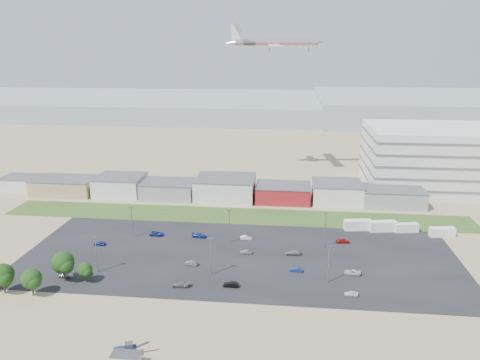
# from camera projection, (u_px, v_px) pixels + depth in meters

# --- Properties ---
(ground) EXTENTS (700.00, 700.00, 0.00)m
(ground) POSITION_uv_depth(u_px,v_px,m) (209.00, 291.00, 111.24)
(ground) COLOR #988860
(ground) RESTS_ON ground
(parking_lot) EXTENTS (120.00, 50.00, 0.01)m
(parking_lot) POSITION_uv_depth(u_px,v_px,m) (239.00, 256.00, 129.84)
(parking_lot) COLOR black
(parking_lot) RESTS_ON ground
(grass_strip) EXTENTS (160.00, 16.00, 0.02)m
(grass_strip) POSITION_uv_depth(u_px,v_px,m) (235.00, 216.00, 160.97)
(grass_strip) COLOR #2E4F1D
(grass_strip) RESTS_ON ground
(hills_backdrop) EXTENTS (700.00, 200.00, 9.00)m
(hills_backdrop) POSITION_uv_depth(u_px,v_px,m) (317.00, 109.00, 407.05)
(hills_backdrop) COLOR gray
(hills_backdrop) RESTS_ON ground
(building_row) EXTENTS (170.00, 20.00, 8.00)m
(building_row) POSITION_uv_depth(u_px,v_px,m) (197.00, 187.00, 179.83)
(building_row) COLOR silver
(building_row) RESTS_ON ground
(parking_garage) EXTENTS (80.00, 40.00, 25.00)m
(parking_garage) POSITION_uv_depth(u_px,v_px,m) (468.00, 158.00, 189.23)
(parking_garage) COLOR silver
(parking_garage) RESTS_ON ground
(portable_shed) EXTENTS (5.24, 2.77, 2.62)m
(portable_shed) POSITION_uv_depth(u_px,v_px,m) (126.00, 360.00, 84.54)
(portable_shed) COLOR #C3B293
(portable_shed) RESTS_ON ground
(telehandler) EXTENTS (7.04, 4.26, 2.78)m
(telehandler) POSITION_uv_depth(u_px,v_px,m) (125.00, 350.00, 87.12)
(telehandler) COLOR navy
(telehandler) RESTS_ON ground
(box_trailer_a) EXTENTS (8.84, 3.86, 3.20)m
(box_trailer_a) POSITION_uv_depth(u_px,v_px,m) (358.00, 225.00, 148.14)
(box_trailer_a) COLOR silver
(box_trailer_a) RESTS_ON ground
(box_trailer_b) EXTENTS (8.89, 4.12, 3.21)m
(box_trailer_b) POSITION_uv_depth(u_px,v_px,m) (383.00, 226.00, 147.04)
(box_trailer_b) COLOR silver
(box_trailer_b) RESTS_ON ground
(box_trailer_c) EXTENTS (7.56, 3.52, 2.73)m
(box_trailer_c) POSITION_uv_depth(u_px,v_px,m) (406.00, 228.00, 146.49)
(box_trailer_c) COLOR silver
(box_trailer_c) RESTS_ON ground
(box_trailer_d) EXTENTS (7.81, 3.45, 2.83)m
(box_trailer_d) POSITION_uv_depth(u_px,v_px,m) (442.00, 232.00, 142.89)
(box_trailer_d) COLOR silver
(box_trailer_d) RESTS_ON ground
(tree_left) EXTENTS (5.59, 5.59, 8.38)m
(tree_left) POSITION_uv_depth(u_px,v_px,m) (3.00, 277.00, 109.02)
(tree_left) COLOR black
(tree_left) RESTS_ON ground
(tree_mid) EXTENTS (5.04, 5.04, 7.56)m
(tree_mid) POSITION_uv_depth(u_px,v_px,m) (32.00, 281.00, 108.10)
(tree_mid) COLOR black
(tree_mid) RESTS_ON ground
(tree_right) EXTENTS (5.86, 5.86, 8.80)m
(tree_right) POSITION_uv_depth(u_px,v_px,m) (63.00, 265.00, 114.74)
(tree_right) COLOR black
(tree_right) RESTS_ON ground
(tree_near) EXTENTS (3.83, 3.83, 5.75)m
(tree_near) POSITION_uv_depth(u_px,v_px,m) (85.00, 271.00, 114.62)
(tree_near) COLOR black
(tree_near) RESTS_ON ground
(lightpole_front_l) EXTENTS (1.12, 0.47, 9.53)m
(lightpole_front_l) POSITION_uv_depth(u_px,v_px,m) (96.00, 255.00, 119.43)
(lightpole_front_l) COLOR slate
(lightpole_front_l) RESTS_ON ground
(lightpole_front_m) EXTENTS (1.16, 0.48, 9.89)m
(lightpole_front_m) POSITION_uv_depth(u_px,v_px,m) (211.00, 256.00, 117.96)
(lightpole_front_m) COLOR slate
(lightpole_front_m) RESTS_ON ground
(lightpole_front_r) EXTENTS (1.15, 0.48, 9.75)m
(lightpole_front_r) POSITION_uv_depth(u_px,v_px,m) (329.00, 264.00, 113.92)
(lightpole_front_r) COLOR slate
(lightpole_front_r) RESTS_ON ground
(lightpole_back_l) EXTENTS (1.13, 0.47, 9.58)m
(lightpole_back_l) POSITION_uv_depth(u_px,v_px,m) (132.00, 222.00, 141.47)
(lightpole_back_l) COLOR slate
(lightpole_back_l) RESTS_ON ground
(lightpole_back_m) EXTENTS (1.19, 0.50, 10.12)m
(lightpole_back_m) POSITION_uv_depth(u_px,v_px,m) (229.00, 226.00, 137.57)
(lightpole_back_m) COLOR slate
(lightpole_back_m) RESTS_ON ground
(lightpole_back_r) EXTENTS (1.23, 0.51, 10.46)m
(lightpole_back_r) POSITION_uv_depth(u_px,v_px,m) (325.00, 230.00, 134.45)
(lightpole_back_r) COLOR slate
(lightpole_back_r) RESTS_ON ground
(airliner) EXTENTS (47.49, 35.97, 12.83)m
(airliner) POSITION_uv_depth(u_px,v_px,m) (277.00, 43.00, 199.42)
(airliner) COLOR silver
(parked_car_0) EXTENTS (4.38, 2.29, 1.18)m
(parked_car_0) POSITION_uv_depth(u_px,v_px,m) (352.00, 272.00, 119.10)
(parked_car_0) COLOR silver
(parked_car_0) RESTS_ON ground
(parked_car_1) EXTENTS (3.39, 1.30, 1.10)m
(parked_car_1) POSITION_uv_depth(u_px,v_px,m) (296.00, 270.00, 120.61)
(parked_car_1) COLOR navy
(parked_car_1) RESTS_ON ground
(parked_car_2) EXTENTS (3.23, 1.37, 1.09)m
(parked_car_2) POSITION_uv_depth(u_px,v_px,m) (351.00, 293.00, 108.87)
(parked_car_2) COLOR silver
(parked_car_2) RESTS_ON ground
(parked_car_3) EXTENTS (4.35, 1.90, 1.24)m
(parked_car_3) POSITION_uv_depth(u_px,v_px,m) (181.00, 284.00, 112.98)
(parked_car_3) COLOR #595B5E
(parked_car_3) RESTS_ON ground
(parked_car_4) EXTENTS (3.77, 1.72, 1.20)m
(parked_car_4) POSITION_uv_depth(u_px,v_px,m) (191.00, 263.00, 124.14)
(parked_car_4) COLOR #595B5E
(parked_car_4) RESTS_ON ground
(parked_car_5) EXTENTS (3.35, 1.39, 1.13)m
(parked_car_5) POSITION_uv_depth(u_px,v_px,m) (100.00, 243.00, 136.73)
(parked_car_5) COLOR navy
(parked_car_5) RESTS_ON ground
(parked_car_6) EXTENTS (4.59, 2.24, 1.29)m
(parked_car_6) POSITION_uv_depth(u_px,v_px,m) (199.00, 235.00, 142.39)
(parked_car_6) COLOR navy
(parked_car_6) RESTS_ON ground
(parked_car_7) EXTENTS (3.42, 1.45, 1.10)m
(parked_car_7) POSITION_uv_depth(u_px,v_px,m) (246.00, 252.00, 130.94)
(parked_car_7) COLOR #595B5E
(parked_car_7) RESTS_ON ground
(parked_car_8) EXTENTS (4.04, 2.05, 1.32)m
(parked_car_8) POSITION_uv_depth(u_px,v_px,m) (343.00, 241.00, 138.37)
(parked_car_8) COLOR #9A130E
(parked_car_8) RESTS_ON ground
(parked_car_9) EXTENTS (4.37, 2.02, 1.21)m
(parked_car_9) POSITION_uv_depth(u_px,v_px,m) (157.00, 234.00, 143.72)
(parked_car_9) COLOR navy
(parked_car_9) RESTS_ON ground
(parked_car_10) EXTENTS (3.98, 1.75, 1.14)m
(parked_car_10) POSITION_uv_depth(u_px,v_px,m) (66.00, 275.00, 117.57)
(parked_car_10) COLOR #A5A5AA
(parked_car_10) RESTS_ON ground
(parked_car_11) EXTENTS (3.72, 1.52, 1.20)m
(parked_car_11) POSITION_uv_depth(u_px,v_px,m) (246.00, 238.00, 140.75)
(parked_car_11) COLOR silver
(parked_car_11) RESTS_ON ground
(parked_car_12) EXTENTS (4.41, 1.89, 1.27)m
(parked_car_12) POSITION_uv_depth(u_px,v_px,m) (292.00, 253.00, 130.38)
(parked_car_12) COLOR #A5A5AA
(parked_car_12) RESTS_ON ground
(parked_car_13) EXTENTS (3.83, 1.44, 1.25)m
(parked_car_13) POSITION_uv_depth(u_px,v_px,m) (231.00, 284.00, 112.84)
(parked_car_13) COLOR black
(parked_car_13) RESTS_ON ground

